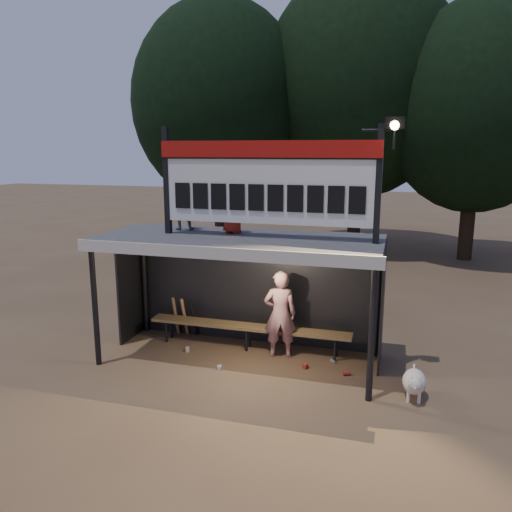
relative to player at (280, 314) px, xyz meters
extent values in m
plane|color=brown|center=(-0.67, -0.37, -0.83)|extent=(80.00, 80.00, 0.00)
imported|color=silver|center=(0.00, 0.00, 0.00)|extent=(0.69, 0.54, 1.66)
imported|color=slate|center=(-1.95, 0.07, 1.99)|extent=(0.57, 0.50, 1.00)
imported|color=#A52519|center=(-0.89, -0.05, 1.97)|extent=(0.51, 0.38, 0.95)
cube|color=#424245|center=(-0.67, -0.37, 1.43)|extent=(5.00, 2.00, 0.12)
cube|color=silver|center=(-0.67, -1.39, 1.39)|extent=(5.10, 0.06, 0.20)
cylinder|color=black|center=(-3.07, -1.27, 0.27)|extent=(0.10, 0.10, 2.20)
cylinder|color=black|center=(1.73, -1.27, 0.27)|extent=(0.10, 0.10, 2.20)
cylinder|color=black|center=(-3.07, 0.53, 0.27)|extent=(0.10, 0.10, 2.20)
cylinder|color=black|center=(1.73, 0.53, 0.27)|extent=(0.10, 0.10, 2.20)
cube|color=black|center=(-0.67, 0.63, 0.27)|extent=(5.00, 0.04, 2.20)
cube|color=black|center=(-3.17, 0.13, 0.27)|extent=(0.04, 1.00, 2.20)
cube|color=black|center=(1.83, 0.13, 0.27)|extent=(0.04, 1.00, 2.20)
cylinder|color=black|center=(-0.67, 0.63, 1.32)|extent=(5.00, 0.06, 0.06)
cube|color=black|center=(-2.02, -0.37, 2.44)|extent=(0.10, 0.10, 1.90)
cube|color=black|center=(1.68, -0.37, 2.44)|extent=(0.10, 0.10, 1.90)
cube|color=white|center=(-0.17, -0.37, 2.44)|extent=(3.80, 0.08, 1.40)
cube|color=#A7110B|center=(-0.17, -0.42, 3.00)|extent=(3.80, 0.04, 0.28)
cube|color=black|center=(-0.17, -0.42, 2.85)|extent=(3.80, 0.02, 0.03)
cube|color=black|center=(-1.70, -0.42, 2.19)|extent=(0.27, 0.03, 0.45)
cube|color=black|center=(-1.36, -0.42, 2.19)|extent=(0.27, 0.03, 0.45)
cube|color=black|center=(-1.02, -0.42, 2.19)|extent=(0.27, 0.03, 0.45)
cube|color=black|center=(-0.68, -0.42, 2.19)|extent=(0.27, 0.03, 0.45)
cube|color=black|center=(-0.34, -0.42, 2.19)|extent=(0.27, 0.03, 0.45)
cube|color=black|center=(0.00, -0.42, 2.19)|extent=(0.27, 0.03, 0.45)
cube|color=black|center=(0.34, -0.42, 2.19)|extent=(0.27, 0.03, 0.45)
cube|color=black|center=(0.68, -0.42, 2.19)|extent=(0.27, 0.03, 0.45)
cube|color=black|center=(1.02, -0.42, 2.19)|extent=(0.27, 0.03, 0.45)
cube|color=black|center=(1.36, -0.42, 2.19)|extent=(0.27, 0.03, 0.45)
cylinder|color=black|center=(1.63, -0.37, 3.29)|extent=(0.50, 0.04, 0.04)
cylinder|color=black|center=(1.88, -0.37, 3.14)|extent=(0.04, 0.04, 0.30)
cube|color=black|center=(1.88, -0.42, 3.39)|extent=(0.30, 0.22, 0.18)
sphere|color=#FFD88C|center=(1.88, -0.51, 3.35)|extent=(0.14, 0.14, 0.14)
cube|color=olive|center=(-0.67, 0.18, -0.38)|extent=(4.00, 0.35, 0.06)
cylinder|color=black|center=(-2.37, 0.06, -0.60)|extent=(0.05, 0.05, 0.45)
cylinder|color=black|center=(-2.37, 0.30, -0.60)|extent=(0.05, 0.05, 0.45)
cylinder|color=black|center=(-0.67, 0.06, -0.60)|extent=(0.05, 0.05, 0.45)
cylinder|color=black|center=(-0.67, 0.30, -0.60)|extent=(0.05, 0.05, 0.45)
cylinder|color=black|center=(1.03, 0.06, -0.60)|extent=(0.05, 0.05, 0.45)
cylinder|color=black|center=(1.03, 0.30, -0.60)|extent=(0.05, 0.05, 0.45)
cylinder|color=black|center=(-4.67, 9.63, 1.04)|extent=(0.50, 0.50, 3.74)
ellipsoid|color=black|center=(-4.67, 9.63, 4.70)|extent=(6.46, 6.46, 7.48)
cylinder|color=black|center=(0.33, 11.13, 1.26)|extent=(0.50, 0.50, 4.18)
ellipsoid|color=black|center=(0.33, 11.13, 5.35)|extent=(7.22, 7.22, 8.36)
cylinder|color=#2F2015|center=(4.33, 10.13, 0.93)|extent=(0.50, 0.50, 3.52)
ellipsoid|color=black|center=(4.33, 10.13, 4.37)|extent=(6.08, 6.08, 7.04)
ellipsoid|color=white|center=(2.40, -0.98, -0.56)|extent=(0.36, 0.58, 0.36)
sphere|color=white|center=(2.40, -1.26, -0.47)|extent=(0.22, 0.22, 0.22)
cone|color=beige|center=(2.40, -1.36, -0.49)|extent=(0.10, 0.10, 0.10)
cone|color=beige|center=(2.35, -1.28, -0.37)|extent=(0.06, 0.06, 0.07)
cone|color=beige|center=(2.45, -1.28, -0.37)|extent=(0.06, 0.06, 0.07)
cylinder|color=white|center=(2.32, -1.16, -0.74)|extent=(0.05, 0.05, 0.18)
cylinder|color=white|center=(2.48, -1.16, -0.74)|extent=(0.05, 0.05, 0.18)
cylinder|color=silver|center=(2.32, -0.80, -0.74)|extent=(0.05, 0.05, 0.18)
cylinder|color=beige|center=(2.48, -0.80, -0.74)|extent=(0.05, 0.05, 0.18)
cylinder|color=beige|center=(2.40, -0.68, -0.49)|extent=(0.04, 0.16, 0.14)
cylinder|color=olive|center=(-2.34, 0.45, -0.40)|extent=(0.07, 0.27, 0.84)
cylinder|color=#A7784E|center=(-2.14, 0.45, -0.40)|extent=(0.08, 0.30, 0.83)
cylinder|color=black|center=(-1.94, 0.45, -0.40)|extent=(0.08, 0.33, 0.83)
cube|color=#B5301F|center=(0.56, -0.39, -0.79)|extent=(0.10, 0.12, 0.08)
cylinder|color=silver|center=(1.01, -0.04, -0.79)|extent=(0.13, 0.13, 0.07)
cube|color=beige|center=(-1.76, -0.28, -0.79)|extent=(0.10, 0.12, 0.08)
cylinder|color=red|center=(1.30, -0.48, -0.79)|extent=(0.14, 0.11, 0.07)
cube|color=#ABACB0|center=(-0.89, -0.88, -0.79)|extent=(0.09, 0.11, 0.08)
camera|label=1|loc=(2.02, -8.59, 2.99)|focal=35.00mm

